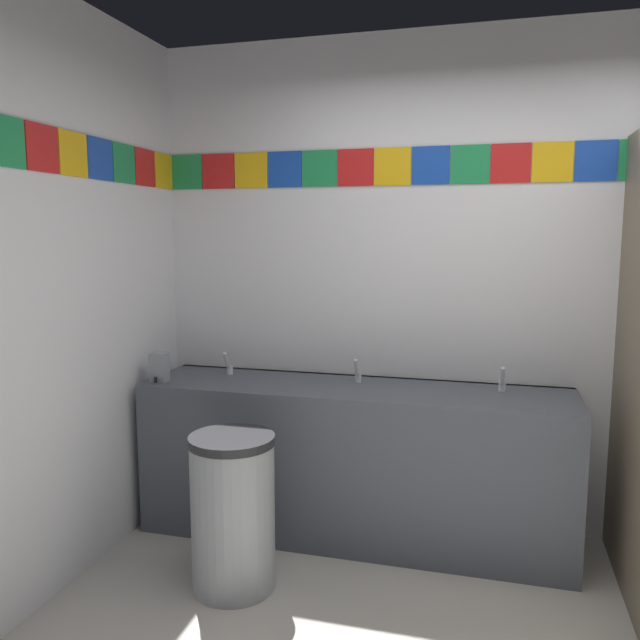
{
  "coord_description": "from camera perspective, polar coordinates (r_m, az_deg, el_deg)",
  "views": [
    {
      "loc": [
        -0.18,
        -1.94,
        1.64
      ],
      "look_at": [
        -0.97,
        0.96,
        1.23
      ],
      "focal_mm": 35.47,
      "sensor_mm": 36.0,
      "label": 1
    }
  ],
  "objects": [
    {
      "name": "faucet_left",
      "position": [
        3.68,
        -8.26,
        -4.11
      ],
      "size": [
        0.04,
        0.1,
        0.14
      ],
      "color": "silver",
      "rests_on": "vanity_counter"
    },
    {
      "name": "faucet_center",
      "position": [
        3.46,
        3.4,
        -4.83
      ],
      "size": [
        0.04,
        0.1,
        0.14
      ],
      "color": "silver",
      "rests_on": "vanity_counter"
    },
    {
      "name": "vanity_counter",
      "position": [
        3.5,
        3.03,
        -12.42
      ],
      "size": [
        2.28,
        0.57,
        0.83
      ],
      "color": "#4C515B",
      "rests_on": "ground_plane"
    },
    {
      "name": "wall_back",
      "position": [
        3.55,
        18.06,
        2.93
      ],
      "size": [
        4.11,
        0.09,
        2.71
      ],
      "color": "silver",
      "rests_on": "ground_plane"
    },
    {
      "name": "faucet_right",
      "position": [
        3.39,
        16.13,
        -5.39
      ],
      "size": [
        0.04,
        0.1,
        0.14
      ],
      "color": "silver",
      "rests_on": "vanity_counter"
    },
    {
      "name": "soap_dispenser",
      "position": [
        3.59,
        -14.3,
        -4.16
      ],
      "size": [
        0.09,
        0.09,
        0.16
      ],
      "color": "gray",
      "rests_on": "vanity_counter"
    },
    {
      "name": "trash_bin",
      "position": [
        3.07,
        -7.85,
        -16.78
      ],
      "size": [
        0.39,
        0.39,
        0.73
      ],
      "color": "#999EA3",
      "rests_on": "ground_plane"
    }
  ]
}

